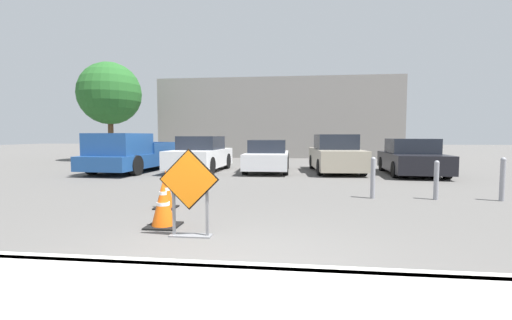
# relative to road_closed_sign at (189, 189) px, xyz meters

# --- Properties ---
(ground_plane) EXTENTS (96.00, 96.00, 0.00)m
(ground_plane) POSITION_rel_road_closed_sign_xyz_m (0.76, 8.62, -0.73)
(ground_plane) COLOR #565451
(curb_lip) EXTENTS (30.50, 0.20, 0.14)m
(curb_lip) POSITION_rel_road_closed_sign_xyz_m (0.76, -1.38, -0.66)
(curb_lip) COLOR beige
(curb_lip) RESTS_ON ground_plane
(road_closed_sign) EXTENTS (0.91, 0.20, 1.33)m
(road_closed_sign) POSITION_rel_road_closed_sign_xyz_m (0.00, 0.00, 0.00)
(road_closed_sign) COLOR black
(road_closed_sign) RESTS_ON ground_plane
(traffic_cone_nearest) EXTENTS (0.53, 0.53, 0.77)m
(traffic_cone_nearest) POSITION_rel_road_closed_sign_xyz_m (-0.62, 0.52, -0.35)
(traffic_cone_nearest) COLOR black
(traffic_cone_nearest) RESTS_ON ground_plane
(traffic_cone_second) EXTENTS (0.43, 0.43, 0.81)m
(traffic_cone_second) POSITION_rel_road_closed_sign_xyz_m (-1.13, 1.93, -0.33)
(traffic_cone_second) COLOR black
(traffic_cone_second) RESTS_ON ground_plane
(pickup_truck) EXTENTS (2.33, 5.43, 1.61)m
(pickup_truck) POSITION_rel_road_closed_sign_xyz_m (-5.36, 8.78, 0.00)
(pickup_truck) COLOR navy
(pickup_truck) RESTS_ON ground_plane
(parked_car_nearest) EXTENTS (2.00, 4.26, 1.50)m
(parked_car_nearest) POSITION_rel_road_closed_sign_xyz_m (-2.48, 9.37, -0.03)
(parked_car_nearest) COLOR white
(parked_car_nearest) RESTS_ON ground_plane
(parked_car_second) EXTENTS (1.83, 4.04, 1.34)m
(parked_car_second) POSITION_rel_road_closed_sign_xyz_m (0.37, 9.55, -0.10)
(parked_car_second) COLOR silver
(parked_car_second) RESTS_ON ground_plane
(parked_car_third) EXTENTS (2.06, 4.39, 1.57)m
(parked_car_third) POSITION_rel_road_closed_sign_xyz_m (3.22, 9.76, -0.01)
(parked_car_third) COLOR #A39984
(parked_car_third) RESTS_ON ground_plane
(parked_car_fourth) EXTENTS (2.15, 4.26, 1.40)m
(parked_car_fourth) POSITION_rel_road_closed_sign_xyz_m (6.08, 9.12, -0.08)
(parked_car_fourth) COLOR black
(parked_car_fourth) RESTS_ON ground_plane
(bollard_nearest) EXTENTS (0.12, 0.12, 1.01)m
(bollard_nearest) POSITION_rel_road_closed_sign_xyz_m (3.43, 3.60, -0.20)
(bollard_nearest) COLOR gray
(bollard_nearest) RESTS_ON ground_plane
(bollard_second) EXTENTS (0.12, 0.12, 0.94)m
(bollard_second) POSITION_rel_road_closed_sign_xyz_m (4.88, 3.60, -0.23)
(bollard_second) COLOR gray
(bollard_second) RESTS_ON ground_plane
(bollard_third) EXTENTS (0.12, 0.12, 1.02)m
(bollard_third) POSITION_rel_road_closed_sign_xyz_m (6.34, 3.60, -0.19)
(bollard_third) COLOR gray
(bollard_third) RESTS_ON ground_plane
(building_facade_backdrop) EXTENTS (16.74, 5.00, 5.48)m
(building_facade_backdrop) POSITION_rel_road_closed_sign_xyz_m (0.26, 20.78, 2.01)
(building_facade_backdrop) COLOR gray
(building_facade_backdrop) RESTS_ON ground_plane
(street_tree_behind_lot) EXTENTS (3.75, 3.75, 5.96)m
(street_tree_behind_lot) POSITION_rel_road_closed_sign_xyz_m (-9.73, 14.96, 3.35)
(street_tree_behind_lot) COLOR #513823
(street_tree_behind_lot) RESTS_ON ground_plane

